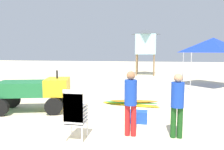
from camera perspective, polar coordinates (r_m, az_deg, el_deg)
The scene contains 9 objects.
ground at distance 6.61m, azimuth -8.88°, elevation -13.04°, with size 80.00×80.00×0.00m, color beige.
utility_cart at distance 8.28m, azimuth -19.89°, elevation -3.78°, with size 2.77×1.85×1.50m.
stacked_plastic_chairs at distance 5.32m, azimuth -9.91°, elevation -9.48°, with size 0.48×0.48×1.29m.
surfboard_pile at distance 8.74m, azimuth 5.18°, elevation -7.43°, with size 2.43×0.75×0.24m.
lifeguard_near_left at distance 5.51m, azimuth 5.00°, elevation -6.42°, with size 0.32×0.32×1.69m.
lifeguard_near_center at distance 5.61m, azimuth 17.07°, elevation -6.78°, with size 0.32×0.32×1.64m.
popup_canopy at distance 14.56m, azimuth 25.37°, elevation 7.23°, with size 3.04×3.04×3.02m.
lifeguard_tower at distance 19.99m, azimuth 9.01°, elevation 8.76°, with size 1.98×1.98×4.17m.
cooler_box at distance 6.74m, azimuth 7.08°, elevation -11.02°, with size 0.54×0.35×0.36m, color blue.
Camera 1 is at (2.09, -5.88, 2.19)m, focal length 34.19 mm.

